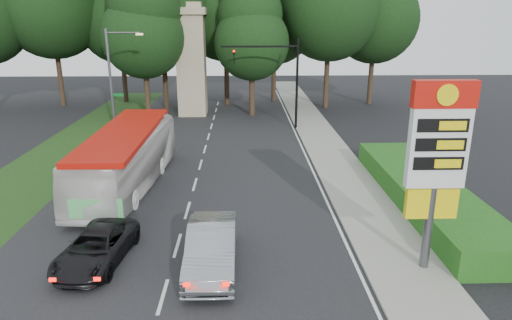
{
  "coord_description": "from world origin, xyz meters",
  "views": [
    {
      "loc": [
        2.69,
        -12.5,
        8.76
      ],
      "look_at": [
        3.28,
        8.43,
        2.2
      ],
      "focal_mm": 32.0,
      "sensor_mm": 36.0,
      "label": 1
    }
  ],
  "objects_px": {
    "streetlight_signs": "(113,78)",
    "monument": "(191,59)",
    "traffic_signal_mast": "(281,71)",
    "suv_charcoal": "(96,247)",
    "sedan_silver": "(212,247)",
    "gas_station_pylon": "(438,152)",
    "transit_bus": "(127,159)"
  },
  "relations": [
    {
      "from": "streetlight_signs",
      "to": "monument",
      "type": "relative_size",
      "value": 0.8
    },
    {
      "from": "streetlight_signs",
      "to": "monument",
      "type": "distance_m",
      "value": 9.44
    },
    {
      "from": "transit_bus",
      "to": "traffic_signal_mast",
      "type": "bearing_deg",
      "value": 59.64
    },
    {
      "from": "transit_bus",
      "to": "suv_charcoal",
      "type": "height_order",
      "value": "transit_bus"
    },
    {
      "from": "gas_station_pylon",
      "to": "sedan_silver",
      "type": "xyz_separation_m",
      "value": [
        -7.7,
        0.33,
        -3.63
      ]
    },
    {
      "from": "traffic_signal_mast",
      "to": "transit_bus",
      "type": "distance_m",
      "value": 16.41
    },
    {
      "from": "streetlight_signs",
      "to": "monument",
      "type": "bearing_deg",
      "value": 58.03
    },
    {
      "from": "monument",
      "to": "suv_charcoal",
      "type": "xyz_separation_m",
      "value": [
        -0.8,
        -27.2,
        -4.49
      ]
    },
    {
      "from": "traffic_signal_mast",
      "to": "sedan_silver",
      "type": "relative_size",
      "value": 1.45
    },
    {
      "from": "transit_bus",
      "to": "streetlight_signs",
      "type": "bearing_deg",
      "value": 111.59
    },
    {
      "from": "traffic_signal_mast",
      "to": "monument",
      "type": "xyz_separation_m",
      "value": [
        -7.68,
        6.0,
        0.43
      ]
    },
    {
      "from": "traffic_signal_mast",
      "to": "streetlight_signs",
      "type": "height_order",
      "value": "streetlight_signs"
    },
    {
      "from": "monument",
      "to": "gas_station_pylon",
      "type": "bearing_deg",
      "value": -68.2
    },
    {
      "from": "gas_station_pylon",
      "to": "traffic_signal_mast",
      "type": "bearing_deg",
      "value": 99.09
    },
    {
      "from": "traffic_signal_mast",
      "to": "transit_bus",
      "type": "relative_size",
      "value": 0.64
    },
    {
      "from": "monument",
      "to": "suv_charcoal",
      "type": "distance_m",
      "value": 27.57
    },
    {
      "from": "traffic_signal_mast",
      "to": "suv_charcoal",
      "type": "relative_size",
      "value": 1.63
    },
    {
      "from": "monument",
      "to": "suv_charcoal",
      "type": "relative_size",
      "value": 2.27
    },
    {
      "from": "sedan_silver",
      "to": "suv_charcoal",
      "type": "relative_size",
      "value": 1.12
    },
    {
      "from": "transit_bus",
      "to": "sedan_silver",
      "type": "distance_m",
      "value": 9.83
    },
    {
      "from": "suv_charcoal",
      "to": "gas_station_pylon",
      "type": "bearing_deg",
      "value": 2.89
    },
    {
      "from": "suv_charcoal",
      "to": "streetlight_signs",
      "type": "bearing_deg",
      "value": 109.05
    },
    {
      "from": "gas_station_pylon",
      "to": "suv_charcoal",
      "type": "relative_size",
      "value": 1.55
    },
    {
      "from": "sedan_silver",
      "to": "suv_charcoal",
      "type": "height_order",
      "value": "sedan_silver"
    },
    {
      "from": "streetlight_signs",
      "to": "suv_charcoal",
      "type": "bearing_deg",
      "value": -77.7
    },
    {
      "from": "streetlight_signs",
      "to": "sedan_silver",
      "type": "relative_size",
      "value": 1.61
    },
    {
      "from": "streetlight_signs",
      "to": "sedan_silver",
      "type": "height_order",
      "value": "streetlight_signs"
    },
    {
      "from": "streetlight_signs",
      "to": "monument",
      "type": "height_order",
      "value": "monument"
    },
    {
      "from": "gas_station_pylon",
      "to": "transit_bus",
      "type": "height_order",
      "value": "gas_station_pylon"
    },
    {
      "from": "traffic_signal_mast",
      "to": "suv_charcoal",
      "type": "bearing_deg",
      "value": -111.81
    },
    {
      "from": "streetlight_signs",
      "to": "traffic_signal_mast",
      "type": "bearing_deg",
      "value": 8.92
    },
    {
      "from": "transit_bus",
      "to": "sedan_silver",
      "type": "xyz_separation_m",
      "value": [
        5.0,
        -8.43,
        -0.76
      ]
    }
  ]
}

